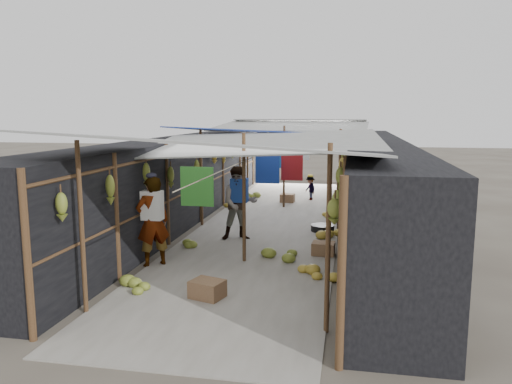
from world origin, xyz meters
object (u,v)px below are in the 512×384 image
Objects in this scene: vendor_elderly at (153,221)px; vendor_seated at (310,188)px; shopper_blue at (239,203)px; crate_near at (207,290)px; black_basin at (323,228)px.

vendor_seated is at bearing -145.14° from vendor_elderly.
vendor_seated is (1.21, 5.74, -0.45)m from shopper_blue.
vendor_seated is (2.42, 8.06, -0.47)m from vendor_elderly.
vendor_seated is at bearing 101.87° from crate_near.
crate_near reaches higher than black_basin.
black_basin is 0.70× the size of vendor_seated.
vendor_elderly reaches higher than crate_near.
vendor_elderly is 2.62m from shopper_blue.
crate_near is at bearing -104.31° from shopper_blue.
vendor_elderly reaches higher than vendor_seated.
crate_near is at bearing -38.24° from vendor_seated.
shopper_blue is at bearing -148.50° from black_basin.
crate_near is 9.63m from vendor_seated.
black_basin is 2.36m from shopper_blue.
black_basin is at bearing -170.17° from vendor_elderly.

